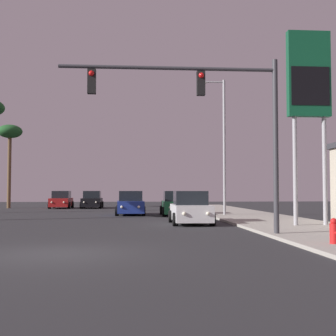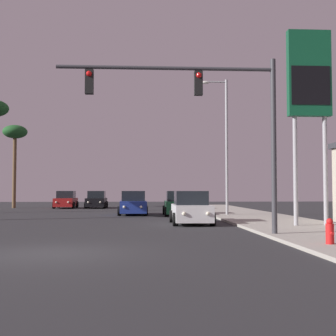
% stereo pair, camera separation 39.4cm
% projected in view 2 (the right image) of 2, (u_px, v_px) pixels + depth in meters
% --- Properties ---
extents(ground_plane, '(120.00, 120.00, 0.00)m').
position_uv_depth(ground_plane, '(50.00, 254.00, 12.59)').
color(ground_plane, '#28282B').
extents(sidewalk_right, '(5.00, 60.00, 0.12)m').
position_uv_depth(sidewalk_right, '(284.00, 224.00, 23.10)').
color(sidewalk_right, '#9E998E').
rests_on(sidewalk_right, ground).
extents(car_red, '(2.04, 4.31, 1.68)m').
position_uv_depth(car_red, '(66.00, 200.00, 45.59)').
color(car_red, maroon).
rests_on(car_red, ground).
extents(car_blue, '(2.04, 4.33, 1.68)m').
position_uv_depth(car_blue, '(133.00, 204.00, 32.95)').
color(car_blue, navy).
rests_on(car_blue, ground).
extents(car_white, '(2.04, 4.32, 1.68)m').
position_uv_depth(car_white, '(191.00, 209.00, 23.86)').
color(car_white, silver).
rests_on(car_white, ground).
extents(car_green, '(2.04, 4.32, 1.68)m').
position_uv_depth(car_green, '(178.00, 204.00, 32.13)').
color(car_green, '#195933').
rests_on(car_green, ground).
extents(car_black, '(2.04, 4.31, 1.68)m').
position_uv_depth(car_black, '(97.00, 200.00, 45.74)').
color(car_black, black).
rests_on(car_black, ground).
extents(traffic_light_mast, '(8.12, 0.36, 6.50)m').
position_uv_depth(traffic_light_mast, '(210.00, 108.00, 17.27)').
color(traffic_light_mast, '#38383D').
rests_on(traffic_light_mast, sidewalk_right).
extents(street_lamp, '(1.74, 0.24, 9.00)m').
position_uv_depth(street_lamp, '(225.00, 139.00, 31.06)').
color(street_lamp, '#99999E').
rests_on(street_lamp, sidewalk_right).
extents(gas_station_sign, '(2.00, 0.42, 9.00)m').
position_uv_depth(gas_station_sign, '(309.00, 84.00, 21.58)').
color(gas_station_sign, '#99999E').
rests_on(gas_station_sign, sidewalk_right).
extents(fire_hydrant, '(0.24, 0.34, 0.76)m').
position_uv_depth(fire_hydrant, '(330.00, 232.00, 13.80)').
color(fire_hydrant, red).
rests_on(fire_hydrant, sidewalk_right).
extents(palm_tree_far, '(2.40, 2.40, 8.21)m').
position_uv_depth(palm_tree_far, '(15.00, 136.00, 46.26)').
color(palm_tree_far, brown).
rests_on(palm_tree_far, ground).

